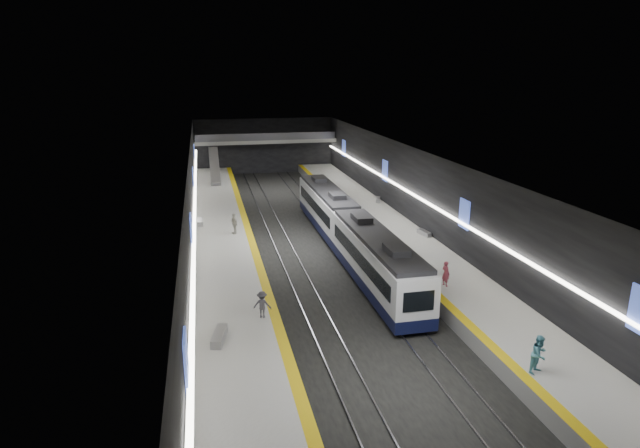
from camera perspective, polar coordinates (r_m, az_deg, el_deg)
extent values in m
plane|color=black|center=(46.55, -0.79, -2.45)|extent=(70.00, 70.00, 0.00)
cube|color=beige|center=(44.63, -0.83, 7.33)|extent=(20.00, 70.00, 0.04)
cube|color=black|center=(44.57, -13.51, 1.61)|extent=(0.04, 70.00, 8.00)
cube|color=black|center=(48.38, 10.88, 2.91)|extent=(0.04, 70.00, 8.00)
cube|color=black|center=(79.45, -5.96, 8.28)|extent=(20.00, 0.04, 8.00)
cube|color=slate|center=(45.56, -10.08, -2.46)|extent=(5.00, 70.00, 1.00)
cube|color=#9C9C97|center=(45.40, -10.11, -1.85)|extent=(5.00, 70.00, 0.02)
cube|color=#DBB50B|center=(45.52, -7.35, -1.67)|extent=(0.60, 70.00, 0.02)
cube|color=slate|center=(48.39, 7.94, -1.25)|extent=(5.00, 70.00, 1.00)
cube|color=#9C9C97|center=(48.24, 7.96, -0.67)|extent=(5.00, 70.00, 0.02)
cube|color=#DBB50B|center=(47.53, 5.47, -0.83)|extent=(0.60, 70.00, 0.02)
cube|color=gray|center=(46.03, -4.73, -2.64)|extent=(0.08, 70.00, 0.12)
cube|color=gray|center=(46.23, -2.96, -2.52)|extent=(0.08, 70.00, 0.12)
cube|color=gray|center=(46.90, 1.34, -2.23)|extent=(0.08, 70.00, 0.12)
cube|color=gray|center=(47.25, 3.04, -2.10)|extent=(0.08, 70.00, 0.12)
cube|color=black|center=(37.90, 5.99, -5.80)|extent=(2.65, 15.00, 0.80)
cube|color=white|center=(37.32, 6.06, -3.46)|extent=(2.65, 15.00, 2.50)
cube|color=black|center=(36.87, 6.13, -1.41)|extent=(2.44, 14.25, 0.30)
cube|color=black|center=(37.30, 6.06, -3.38)|extent=(2.69, 13.20, 1.00)
cube|color=black|center=(30.82, 10.48, -8.13)|extent=(1.85, 0.05, 1.20)
cube|color=black|center=(51.57, 0.79, 0.30)|extent=(2.65, 15.00, 0.80)
cube|color=white|center=(51.14, 0.79, 2.08)|extent=(2.65, 15.00, 2.50)
cube|color=black|center=(50.82, 0.80, 3.61)|extent=(2.44, 14.25, 0.30)
cube|color=black|center=(51.13, 0.79, 2.14)|extent=(2.69, 13.20, 1.00)
cube|color=black|center=(44.13, 3.02, -0.32)|extent=(1.85, 0.05, 1.20)
cube|color=#4661D3|center=(21.00, -14.08, -14.08)|extent=(0.10, 1.50, 2.20)
cube|color=#4661D3|center=(36.72, -13.56, -0.71)|extent=(0.10, 1.50, 2.20)
cube|color=#4661D3|center=(54.22, -13.36, 4.73)|extent=(0.10, 1.50, 2.20)
cube|color=#4661D3|center=(70.97, -13.25, 7.39)|extent=(0.10, 1.50, 2.20)
cube|color=#4661D3|center=(41.23, 15.14, 1.03)|extent=(0.10, 1.50, 2.20)
cube|color=#4661D3|center=(57.36, 6.94, 5.67)|extent=(0.10, 1.50, 2.20)
cube|color=#4661D3|center=(73.40, 2.56, 8.08)|extent=(0.10, 1.50, 2.20)
cube|color=white|center=(44.61, -13.24, 1.38)|extent=(0.25, 68.60, 0.12)
cube|color=white|center=(48.35, 10.65, 2.67)|extent=(0.25, 68.60, 0.12)
cube|color=gray|center=(77.34, -5.81, 8.81)|extent=(20.00, 3.00, 0.50)
cube|color=#47474C|center=(75.82, -5.69, 9.24)|extent=(19.60, 0.08, 1.00)
cube|color=#99999E|center=(70.24, -11.19, 6.10)|extent=(1.20, 7.50, 3.92)
cube|color=#99999E|center=(29.48, -10.69, -11.70)|extent=(1.02, 2.14, 0.51)
cube|color=#99999E|center=(50.82, -12.68, 0.21)|extent=(0.50, 1.81, 0.44)
cube|color=#99999E|center=(47.21, 11.05, -0.95)|extent=(0.75, 1.72, 0.41)
cube|color=#99999E|center=(58.57, 6.21, 2.61)|extent=(0.94, 1.67, 0.39)
imported|color=#AF4156|center=(36.51, 13.27, -5.19)|extent=(0.58, 0.72, 1.71)
imported|color=#519CB1|center=(27.94, 22.35, -12.75)|extent=(1.16, 1.06, 1.92)
imported|color=beige|center=(47.15, -9.14, 0.05)|extent=(0.83, 1.19, 1.87)
imported|color=#414047|center=(31.37, -6.18, -8.57)|extent=(1.18, 0.89, 1.62)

